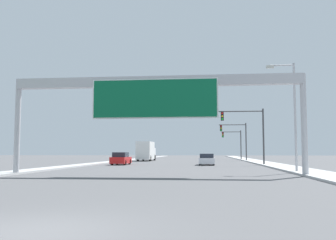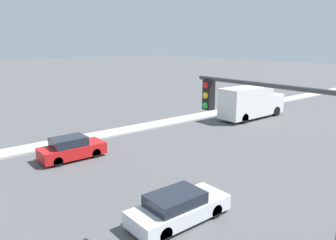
{
  "view_description": "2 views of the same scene",
  "coord_description": "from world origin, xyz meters",
  "px_view_note": "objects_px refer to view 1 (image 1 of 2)",
  "views": [
    {
      "loc": [
        3.55,
        -7.44,
        1.63
      ],
      "look_at": [
        0.0,
        26.62,
        4.52
      ],
      "focal_mm": 40.0,
      "sensor_mm": 36.0,
      "label": 1
    },
    {
      "loc": [
        13.32,
        29.8,
        7.67
      ],
      "look_at": [
        -0.96,
        41.31,
        3.29
      ],
      "focal_mm": 35.0,
      "sensor_mm": 36.0,
      "label": 2
    }
  ],
  "objects_px": {
    "traffic_light_near_intersection": "(249,127)",
    "street_lamp_right": "(292,108)",
    "car_far_center": "(121,159)",
    "traffic_light_mid_block": "(237,135)",
    "traffic_light_far_intersection": "(234,140)",
    "car_near_center": "(207,160)",
    "truck_box_primary": "(146,151)",
    "sign_gantry": "(155,93)"
  },
  "relations": [
    {
      "from": "truck_box_primary",
      "to": "traffic_light_far_intersection",
      "type": "relative_size",
      "value": 1.38
    },
    {
      "from": "traffic_light_mid_block",
      "to": "traffic_light_far_intersection",
      "type": "bearing_deg",
      "value": 88.91
    },
    {
      "from": "traffic_light_near_intersection",
      "to": "street_lamp_right",
      "type": "distance_m",
      "value": 15.92
    },
    {
      "from": "traffic_light_mid_block",
      "to": "street_lamp_right",
      "type": "bearing_deg",
      "value": -87.91
    },
    {
      "from": "traffic_light_far_intersection",
      "to": "street_lamp_right",
      "type": "height_order",
      "value": "street_lamp_right"
    },
    {
      "from": "car_near_center",
      "to": "traffic_light_mid_block",
      "type": "bearing_deg",
      "value": 74.96
    },
    {
      "from": "car_far_center",
      "to": "street_lamp_right",
      "type": "xyz_separation_m",
      "value": [
        17.1,
        -15.71,
        4.26
      ]
    },
    {
      "from": "street_lamp_right",
      "to": "traffic_light_near_intersection",
      "type": "bearing_deg",
      "value": 95.41
    },
    {
      "from": "street_lamp_right",
      "to": "traffic_light_far_intersection",
      "type": "bearing_deg",
      "value": 91.39
    },
    {
      "from": "traffic_light_mid_block",
      "to": "sign_gantry",
      "type": "bearing_deg",
      "value": -102.36
    },
    {
      "from": "car_near_center",
      "to": "street_lamp_right",
      "type": "distance_m",
      "value": 17.97
    },
    {
      "from": "traffic_light_near_intersection",
      "to": "traffic_light_mid_block",
      "type": "distance_m",
      "value": 20.0
    },
    {
      "from": "car_near_center",
      "to": "truck_box_primary",
      "type": "relative_size",
      "value": 0.58
    },
    {
      "from": "car_far_center",
      "to": "car_near_center",
      "type": "bearing_deg",
      "value": 2.37
    },
    {
      "from": "sign_gantry",
      "to": "street_lamp_right",
      "type": "height_order",
      "value": "street_lamp_right"
    },
    {
      "from": "car_far_center",
      "to": "truck_box_primary",
      "type": "height_order",
      "value": "truck_box_primary"
    },
    {
      "from": "car_near_center",
      "to": "traffic_light_mid_block",
      "type": "distance_m",
      "value": 20.75
    },
    {
      "from": "street_lamp_right",
      "to": "traffic_light_mid_block",
      "type": "bearing_deg",
      "value": 92.09
    },
    {
      "from": "traffic_light_far_intersection",
      "to": "street_lamp_right",
      "type": "distance_m",
      "value": 45.87
    },
    {
      "from": "truck_box_primary",
      "to": "traffic_light_near_intersection",
      "type": "relative_size",
      "value": 1.19
    },
    {
      "from": "traffic_light_far_intersection",
      "to": "street_lamp_right",
      "type": "xyz_separation_m",
      "value": [
        1.12,
        -45.85,
        1.06
      ]
    },
    {
      "from": "traffic_light_mid_block",
      "to": "street_lamp_right",
      "type": "xyz_separation_m",
      "value": [
        1.31,
        -35.85,
        0.56
      ]
    },
    {
      "from": "street_lamp_right",
      "to": "car_near_center",
      "type": "bearing_deg",
      "value": 112.23
    },
    {
      "from": "car_near_center",
      "to": "truck_box_primary",
      "type": "xyz_separation_m",
      "value": [
        -10.5,
        18.73,
        1.02
      ]
    },
    {
      "from": "truck_box_primary",
      "to": "traffic_light_near_intersection",
      "type": "bearing_deg",
      "value": -50.65
    },
    {
      "from": "sign_gantry",
      "to": "car_far_center",
      "type": "height_order",
      "value": "sign_gantry"
    },
    {
      "from": "car_near_center",
      "to": "traffic_light_mid_block",
      "type": "relative_size",
      "value": 0.71
    },
    {
      "from": "car_far_center",
      "to": "traffic_light_far_intersection",
      "type": "relative_size",
      "value": 0.73
    },
    {
      "from": "car_far_center",
      "to": "street_lamp_right",
      "type": "height_order",
      "value": "street_lamp_right"
    },
    {
      "from": "sign_gantry",
      "to": "traffic_light_far_intersection",
      "type": "relative_size",
      "value": 3.48
    },
    {
      "from": "car_near_center",
      "to": "sign_gantry",
      "type": "bearing_deg",
      "value": -99.73
    },
    {
      "from": "car_near_center",
      "to": "street_lamp_right",
      "type": "height_order",
      "value": "street_lamp_right"
    },
    {
      "from": "traffic_light_far_intersection",
      "to": "car_far_center",
      "type": "bearing_deg",
      "value": -117.94
    },
    {
      "from": "car_near_center",
      "to": "traffic_light_far_intersection",
      "type": "xyz_separation_m",
      "value": [
        5.48,
        29.7,
        3.27
      ]
    },
    {
      "from": "truck_box_primary",
      "to": "street_lamp_right",
      "type": "distance_m",
      "value": 38.98
    },
    {
      "from": "traffic_light_near_intersection",
      "to": "street_lamp_right",
      "type": "relative_size",
      "value": 0.79
    },
    {
      "from": "truck_box_primary",
      "to": "car_far_center",
      "type": "bearing_deg",
      "value": -90.0
    },
    {
      "from": "traffic_light_mid_block",
      "to": "traffic_light_far_intersection",
      "type": "relative_size",
      "value": 1.12
    },
    {
      "from": "car_far_center",
      "to": "traffic_light_near_intersection",
      "type": "xyz_separation_m",
      "value": [
        15.6,
        0.14,
        3.88
      ]
    },
    {
      "from": "sign_gantry",
      "to": "traffic_light_near_intersection",
      "type": "relative_size",
      "value": 3.01
    },
    {
      "from": "car_near_center",
      "to": "truck_box_primary",
      "type": "distance_m",
      "value": 21.49
    },
    {
      "from": "car_far_center",
      "to": "traffic_light_near_intersection",
      "type": "relative_size",
      "value": 0.63
    }
  ]
}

